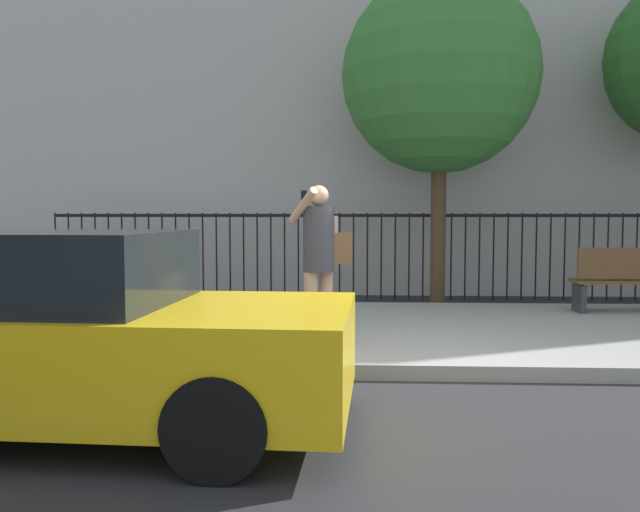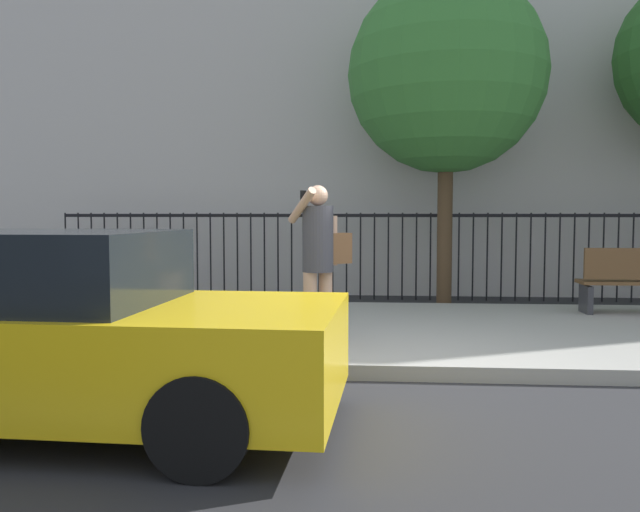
# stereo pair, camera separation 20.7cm
# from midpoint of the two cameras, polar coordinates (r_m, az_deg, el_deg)

# --- Properties ---
(ground_plane) EXTENTS (60.00, 60.00, 0.00)m
(ground_plane) POSITION_cam_midpoint_polar(r_m,az_deg,el_deg) (6.26, 5.60, -10.89)
(ground_plane) COLOR #28282B
(sidewalk) EXTENTS (28.00, 4.40, 0.15)m
(sidewalk) POSITION_cam_midpoint_polar(r_m,az_deg,el_deg) (8.39, 4.89, -6.61)
(sidewalk) COLOR #9E9B93
(sidewalk) RESTS_ON ground
(building_facade) EXTENTS (28.00, 4.00, 11.26)m
(building_facade) POSITION_cam_midpoint_polar(r_m,az_deg,el_deg) (15.11, 4.13, 19.26)
(building_facade) COLOR #BCB7B2
(building_facade) RESTS_ON ground
(iron_fence) EXTENTS (12.03, 0.04, 1.60)m
(iron_fence) POSITION_cam_midpoint_polar(r_m,az_deg,el_deg) (11.97, 4.30, 1.03)
(iron_fence) COLOR black
(iron_fence) RESTS_ON ground
(taxi_yellow) EXTENTS (4.27, 2.00, 1.45)m
(taxi_yellow) POSITION_cam_midpoint_polar(r_m,az_deg,el_deg) (5.19, -23.18, -6.28)
(taxi_yellow) COLOR yellow
(taxi_yellow) RESTS_ON ground
(pedestrian_on_phone) EXTENTS (0.72, 0.65, 1.74)m
(pedestrian_on_phone) POSITION_cam_midpoint_polar(r_m,az_deg,el_deg) (7.12, -0.78, 0.38)
(pedestrian_on_phone) COLOR tan
(pedestrian_on_phone) RESTS_ON sidewalk
(street_bench) EXTENTS (1.60, 0.45, 0.95)m
(street_bench) POSITION_cam_midpoint_polar(r_m,az_deg,el_deg) (10.30, 25.14, -1.80)
(street_bench) COLOR brown
(street_bench) RESTS_ON sidewalk
(street_tree_mid) EXTENTS (3.29, 3.29, 5.55)m
(street_tree_mid) POSITION_cam_midpoint_polar(r_m,az_deg,el_deg) (11.42, 9.96, 15.35)
(street_tree_mid) COLOR #4C3823
(street_tree_mid) RESTS_ON ground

